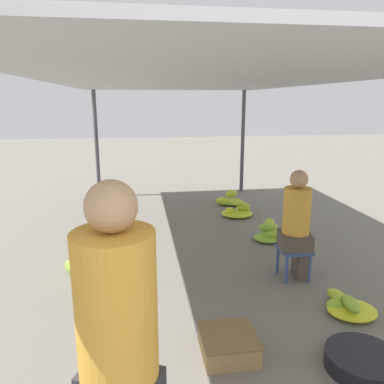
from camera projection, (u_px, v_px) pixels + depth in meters
The scene contains 14 objects.
canopy_post_back_left at pixel (97, 145), 7.77m from camera, with size 0.08×0.08×2.21m, color #4C4C51.
canopy_post_back_right at pixel (243, 142), 8.21m from camera, with size 0.08×0.08×2.21m, color #4C4C51.
canopy_tarp at pixel (196, 81), 4.51m from camera, with size 3.53×7.09×0.04m, color #B2B2B7.
vendor_foreground at pixel (119, 355), 1.69m from camera, with size 0.48×0.48×1.69m.
stool at pixel (294, 253), 4.27m from camera, with size 0.34×0.34×0.37m.
vendor_seated at pixel (297, 224), 4.19m from camera, with size 0.39×0.39×1.27m.
basin_black at pixel (363, 362), 2.84m from camera, with size 0.56×0.56×0.13m.
banana_pile_left_0 at pixel (120, 290), 3.92m from camera, with size 0.63×0.59×0.21m.
banana_pile_left_1 at pixel (87, 267), 4.42m from camera, with size 0.63×0.48×0.20m.
banana_pile_right_0 at pixel (347, 306), 3.60m from camera, with size 0.48×0.59×0.22m.
banana_pile_right_1 at pixel (230, 199), 7.34m from camera, with size 0.60×0.43×0.31m.
banana_pile_right_2 at pixel (270, 233), 5.44m from camera, with size 0.46×0.40×0.32m.
banana_pile_right_3 at pixel (238, 210), 6.64m from camera, with size 0.59×0.58×0.33m.
crate_near at pixel (228, 344), 3.00m from camera, with size 0.44×0.44×0.19m.
Camera 1 is at (-0.71, -1.00, 2.00)m, focal length 35.00 mm.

